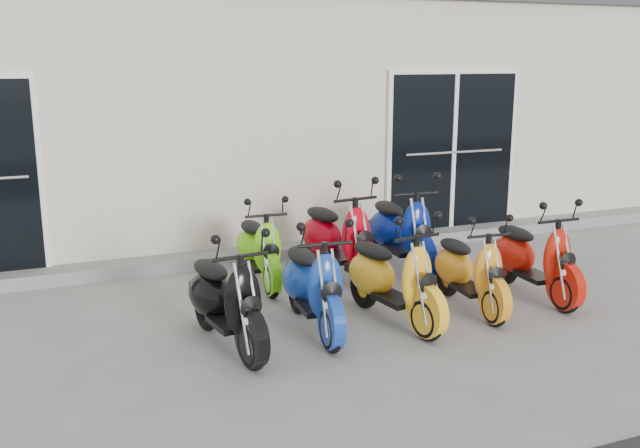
{
  "coord_description": "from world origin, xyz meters",
  "views": [
    {
      "loc": [
        -2.75,
        -6.2,
        2.48
      ],
      "look_at": [
        0.0,
        0.6,
        0.75
      ],
      "focal_mm": 40.0,
      "sensor_mm": 36.0,
      "label": 1
    }
  ],
  "objects_px": {
    "scooter_front_orange_a": "(393,265)",
    "scooter_front_red": "(534,246)",
    "scooter_front_blue": "(312,272)",
    "scooter_back_blue": "(401,220)",
    "scooter_back_green": "(259,238)",
    "scooter_front_orange_b": "(470,260)",
    "scooter_back_red": "(338,226)",
    "scooter_front_black": "(225,286)"
  },
  "relations": [
    {
      "from": "scooter_front_orange_b",
      "to": "scooter_back_blue",
      "type": "bearing_deg",
      "value": 93.61
    },
    {
      "from": "scooter_front_orange_b",
      "to": "scooter_back_red",
      "type": "relative_size",
      "value": 0.85
    },
    {
      "from": "scooter_front_black",
      "to": "scooter_back_red",
      "type": "xyz_separation_m",
      "value": [
        1.69,
        1.48,
        0.05
      ]
    },
    {
      "from": "scooter_front_black",
      "to": "scooter_front_red",
      "type": "bearing_deg",
      "value": -6.32
    },
    {
      "from": "scooter_back_green",
      "to": "scooter_back_blue",
      "type": "height_order",
      "value": "scooter_back_blue"
    },
    {
      "from": "scooter_front_orange_a",
      "to": "scooter_back_blue",
      "type": "relative_size",
      "value": 0.92
    },
    {
      "from": "scooter_front_red",
      "to": "scooter_front_black",
      "type": "bearing_deg",
      "value": -177.18
    },
    {
      "from": "scooter_front_black",
      "to": "scooter_front_orange_a",
      "type": "height_order",
      "value": "scooter_front_orange_a"
    },
    {
      "from": "scooter_back_green",
      "to": "scooter_front_orange_b",
      "type": "bearing_deg",
      "value": -40.34
    },
    {
      "from": "scooter_front_red",
      "to": "scooter_back_red",
      "type": "relative_size",
      "value": 0.91
    },
    {
      "from": "scooter_front_blue",
      "to": "scooter_back_red",
      "type": "xyz_separation_m",
      "value": [
        0.85,
        1.39,
        0.04
      ]
    },
    {
      "from": "scooter_front_orange_b",
      "to": "scooter_back_red",
      "type": "height_order",
      "value": "scooter_back_red"
    },
    {
      "from": "scooter_back_green",
      "to": "scooter_back_blue",
      "type": "xyz_separation_m",
      "value": [
        1.7,
        -0.12,
        0.09
      ]
    },
    {
      "from": "scooter_front_red",
      "to": "scooter_back_green",
      "type": "bearing_deg",
      "value": 150.57
    },
    {
      "from": "scooter_front_black",
      "to": "scooter_back_green",
      "type": "bearing_deg",
      "value": 55.3
    },
    {
      "from": "scooter_front_blue",
      "to": "scooter_back_blue",
      "type": "xyz_separation_m",
      "value": [
        1.66,
        1.38,
        0.05
      ]
    },
    {
      "from": "scooter_front_orange_b",
      "to": "scooter_front_red",
      "type": "height_order",
      "value": "scooter_front_red"
    },
    {
      "from": "scooter_front_orange_a",
      "to": "scooter_back_green",
      "type": "bearing_deg",
      "value": 109.03
    },
    {
      "from": "scooter_back_green",
      "to": "scooter_back_red",
      "type": "distance_m",
      "value": 0.91
    },
    {
      "from": "scooter_front_blue",
      "to": "scooter_back_blue",
      "type": "distance_m",
      "value": 2.16
    },
    {
      "from": "scooter_back_blue",
      "to": "scooter_front_red",
      "type": "bearing_deg",
      "value": -55.38
    },
    {
      "from": "scooter_front_orange_a",
      "to": "scooter_front_red",
      "type": "distance_m",
      "value": 1.72
    },
    {
      "from": "scooter_front_orange_b",
      "to": "scooter_back_green",
      "type": "height_order",
      "value": "scooter_back_green"
    },
    {
      "from": "scooter_front_blue",
      "to": "scooter_back_blue",
      "type": "bearing_deg",
      "value": 43.7
    },
    {
      "from": "scooter_front_blue",
      "to": "scooter_back_red",
      "type": "height_order",
      "value": "scooter_back_red"
    },
    {
      "from": "scooter_front_orange_b",
      "to": "scooter_back_red",
      "type": "bearing_deg",
      "value": 122.65
    },
    {
      "from": "scooter_front_blue",
      "to": "scooter_front_orange_a",
      "type": "xyz_separation_m",
      "value": [
        0.78,
        -0.09,
        0.0
      ]
    },
    {
      "from": "scooter_front_orange_b",
      "to": "scooter_back_green",
      "type": "bearing_deg",
      "value": 141.17
    },
    {
      "from": "scooter_back_red",
      "to": "scooter_back_blue",
      "type": "xyz_separation_m",
      "value": [
        0.8,
        -0.01,
        0.01
      ]
    },
    {
      "from": "scooter_front_black",
      "to": "scooter_back_green",
      "type": "height_order",
      "value": "scooter_front_black"
    },
    {
      "from": "scooter_front_orange_a",
      "to": "scooter_front_red",
      "type": "relative_size",
      "value": 1.02
    },
    {
      "from": "scooter_front_orange_a",
      "to": "scooter_front_red",
      "type": "bearing_deg",
      "value": -4.73
    },
    {
      "from": "scooter_front_red",
      "to": "scooter_back_green",
      "type": "xyz_separation_m",
      "value": [
        -2.53,
        1.48,
        -0.03
      ]
    },
    {
      "from": "scooter_front_blue",
      "to": "scooter_back_blue",
      "type": "relative_size",
      "value": 0.92
    },
    {
      "from": "scooter_front_orange_a",
      "to": "scooter_back_red",
      "type": "height_order",
      "value": "scooter_back_red"
    },
    {
      "from": "scooter_front_black",
      "to": "scooter_front_red",
      "type": "distance_m",
      "value": 3.33
    },
    {
      "from": "scooter_front_orange_b",
      "to": "scooter_front_red",
      "type": "distance_m",
      "value": 0.84
    },
    {
      "from": "scooter_back_red",
      "to": "scooter_back_blue",
      "type": "height_order",
      "value": "scooter_back_blue"
    },
    {
      "from": "scooter_back_blue",
      "to": "scooter_back_green",
      "type": "bearing_deg",
      "value": 179.34
    },
    {
      "from": "scooter_front_red",
      "to": "scooter_back_green",
      "type": "distance_m",
      "value": 2.94
    },
    {
      "from": "scooter_front_orange_a",
      "to": "scooter_front_orange_b",
      "type": "relative_size",
      "value": 1.09
    },
    {
      "from": "scooter_front_black",
      "to": "scooter_front_orange_a",
      "type": "bearing_deg",
      "value": -8.09
    }
  ]
}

